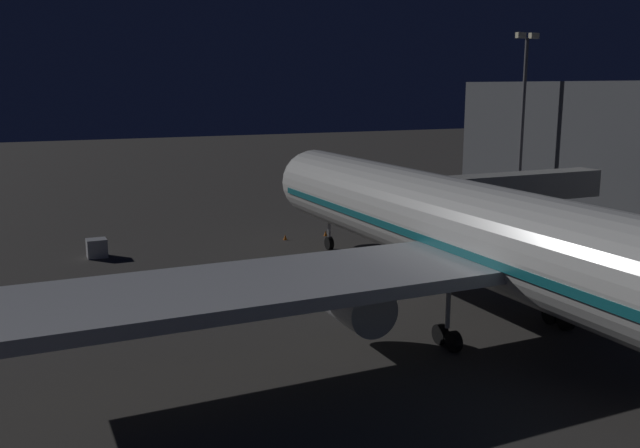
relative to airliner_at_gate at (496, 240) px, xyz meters
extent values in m
plane|color=#383533|center=(0.00, -11.58, -5.73)|extent=(320.00, 320.00, 0.00)
cylinder|color=silver|center=(0.00, -1.58, 0.16)|extent=(6.15, 50.94, 6.15)
sphere|color=silver|center=(0.00, -27.05, 0.16)|extent=(6.02, 6.02, 6.02)
cube|color=#146670|center=(0.00, -1.58, -0.30)|extent=(6.21, 48.90, 0.50)
cube|color=black|center=(0.00, -25.20, 1.24)|extent=(3.38, 1.40, 0.90)
cube|color=#B7BABF|center=(0.00, 0.22, -0.91)|extent=(56.76, 8.25, 0.70)
cylinder|color=#B7BABF|center=(-9.23, -0.78, -2.85)|extent=(2.87, 4.88, 2.87)
cylinder|color=black|center=(-9.23, -3.22, -2.85)|extent=(2.44, 0.15, 2.44)
cylinder|color=#B7BABF|center=(9.23, -0.78, -2.85)|extent=(2.87, 4.88, 2.87)
cylinder|color=black|center=(9.23, -3.22, -2.85)|extent=(2.44, 0.15, 2.44)
cylinder|color=#B7BABF|center=(0.00, -23.55, -3.42)|extent=(0.28, 0.28, 2.22)
cylinder|color=black|center=(0.00, -23.55, -5.13)|extent=(0.45, 1.20, 1.20)
cylinder|color=#B7BABF|center=(-4.20, 1.22, -3.42)|extent=(0.28, 0.28, 2.22)
cylinder|color=black|center=(-4.20, 0.57, -5.13)|extent=(0.45, 1.20, 1.20)
cylinder|color=black|center=(-4.20, 1.87, -5.13)|extent=(0.45, 1.20, 1.20)
cylinder|color=#B7BABF|center=(4.20, 1.22, -3.42)|extent=(0.28, 0.28, 2.22)
cylinder|color=black|center=(4.20, 0.57, -5.13)|extent=(0.45, 1.20, 1.20)
cylinder|color=black|center=(4.20, 1.87, -5.13)|extent=(0.45, 1.20, 1.20)
cube|color=#9E9E99|center=(-14.18, -16.24, 0.16)|extent=(20.15, 2.60, 2.50)
cube|color=#9E9E99|center=(-4.10, -16.24, 0.16)|extent=(3.20, 3.40, 3.00)
cube|color=black|center=(-2.70, -16.24, 0.16)|extent=(0.70, 3.20, 2.70)
cylinder|color=#B7BABF|center=(-5.10, -16.24, -3.41)|extent=(0.56, 0.56, 4.65)
cylinder|color=black|center=(-5.70, -16.24, -5.43)|extent=(0.25, 0.60, 0.60)
cylinder|color=black|center=(-4.50, -16.24, -5.43)|extent=(0.25, 0.60, 0.60)
cylinder|color=#59595E|center=(-25.50, -27.64, 4.26)|extent=(0.40, 0.40, 19.98)
cube|color=#F9EFC6|center=(-26.40, -27.64, 14.50)|extent=(1.10, 0.50, 0.60)
cube|color=#F9EFC6|center=(-24.60, -27.64, 14.50)|extent=(1.10, 0.50, 0.60)
cube|color=#B7BABF|center=(19.94, -29.51, -4.91)|extent=(1.70, 1.54, 1.65)
cone|color=orange|center=(-2.20, -29.05, -5.46)|extent=(0.36, 0.36, 0.55)
cone|color=orange|center=(2.20, -29.05, -5.46)|extent=(0.36, 0.36, 0.55)
camera|label=1|loc=(26.49, 32.23, 9.14)|focal=38.42mm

